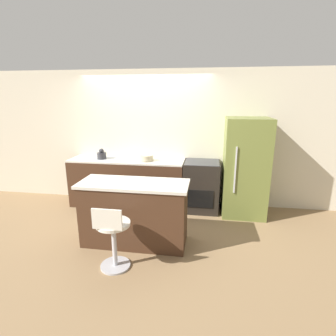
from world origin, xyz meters
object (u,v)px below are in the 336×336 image
oven_range (201,186)px  stool_chair (113,236)px  mixing_bowl (146,158)px  refrigerator (245,168)px  kettle (102,155)px

oven_range → stool_chair: bearing=-117.1°
stool_chair → mixing_bowl: bearing=90.8°
refrigerator → kettle: refrigerator is taller
stool_chair → mixing_bowl: (-0.03, 1.93, 0.55)m
oven_range → stool_chair: 2.22m
oven_range → mixing_bowl: bearing=-177.5°
oven_range → mixing_bowl: mixing_bowl is taller
oven_range → stool_chair: (-1.01, -1.98, -0.03)m
kettle → mixing_bowl: 0.88m
oven_range → stool_chair: oven_range is taller
stool_chair → refrigerator: bearing=47.2°
oven_range → mixing_bowl: size_ratio=3.60×
stool_chair → kettle: kettle is taller
oven_range → refrigerator: (0.77, -0.05, 0.41)m
oven_range → mixing_bowl: (-1.04, -0.04, 0.52)m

